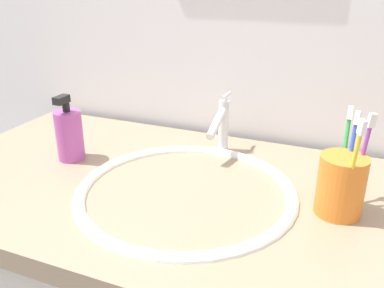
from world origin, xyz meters
TOP-DOWN VIEW (x-y plane):
  - sink_basin at (0.03, -0.02)m, footprint 0.43×0.43m
  - faucet at (0.03, 0.19)m, footprint 0.02×0.14m
  - toothbrush_cup at (0.30, 0.01)m, footprint 0.08×0.08m
  - toothbrush_green at (0.30, 0.06)m, footprint 0.01×0.06m
  - toothbrush_yellow at (0.32, -0.02)m, footprint 0.02×0.03m
  - toothbrush_blue at (0.31, 0.04)m, footprint 0.01×0.05m
  - toothbrush_purple at (0.33, 0.04)m, footprint 0.02×0.02m
  - soap_dispenser at (-0.27, 0.02)m, footprint 0.06×0.06m

SIDE VIEW (x-z plane):
  - sink_basin at x=0.03m, z-range 0.77..0.86m
  - toothbrush_cup at x=0.30m, z-range 0.85..0.95m
  - soap_dispenser at x=-0.27m, z-range 0.83..0.98m
  - faucet at x=0.03m, z-range 0.85..0.99m
  - toothbrush_blue at x=0.31m, z-range 0.86..1.04m
  - toothbrush_green at x=0.30m, z-range 0.86..1.04m
  - toothbrush_purple at x=0.33m, z-range 0.86..1.04m
  - toothbrush_yellow at x=0.32m, z-range 0.86..1.05m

